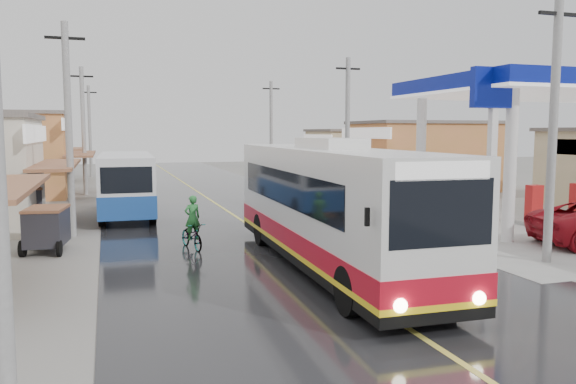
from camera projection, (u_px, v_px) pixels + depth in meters
name	position (u px, v px, depth m)	size (l,w,h in m)	color
ground	(335.00, 281.00, 14.99)	(120.00, 120.00, 0.00)	slate
road	(223.00, 208.00, 29.17)	(12.00, 90.00, 0.02)	black
centre_line	(223.00, 208.00, 29.17)	(0.15, 90.00, 0.01)	#D8CC4C
shopfronts_right	(502.00, 204.00, 30.94)	(11.00, 44.00, 4.80)	beige
utility_poles_left	(81.00, 212.00, 27.97)	(1.60, 50.00, 8.00)	gray
utility_poles_right	(347.00, 203.00, 31.32)	(1.60, 36.00, 8.00)	gray
coach_bus	(328.00, 206.00, 16.32)	(3.02, 12.19, 3.78)	silver
second_bus	(126.00, 183.00, 26.68)	(2.59, 8.79, 2.90)	silver
cyclist	(192.00, 231.00, 19.02)	(0.98, 1.82, 1.86)	black
tricycle_near	(46.00, 227.00, 18.52)	(1.52, 2.10, 1.50)	#26262D
tricycle_far	(20.00, 204.00, 23.64)	(2.08, 2.37, 1.68)	#26262D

